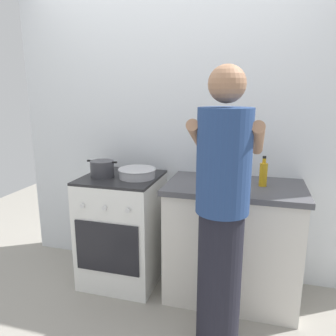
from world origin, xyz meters
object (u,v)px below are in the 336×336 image
object	(u,v)px
mixing_bowl	(137,173)
oil_bottle	(263,174)
stove_range	(123,228)
spice_bottle	(237,178)
person	(222,218)
utensil_crock	(206,165)
pot	(102,169)

from	to	relation	value
mixing_bowl	oil_bottle	world-z (taller)	oil_bottle
stove_range	spice_bottle	distance (m)	1.04
mixing_bowl	person	xyz separation A→B (m)	(0.73, -0.56, -0.08)
spice_bottle	oil_bottle	world-z (taller)	oil_bottle
utensil_crock	oil_bottle	size ratio (longest dim) A/B	1.52
pot	oil_bottle	distance (m)	1.24
mixing_bowl	person	size ratio (longest dim) A/B	0.18
mixing_bowl	utensil_crock	distance (m)	0.55
pot	oil_bottle	bearing A→B (deg)	3.08
stove_range	pot	distance (m)	0.54
pot	person	size ratio (longest dim) A/B	0.15
pot	person	world-z (taller)	person
mixing_bowl	spice_bottle	distance (m)	0.77
stove_range	spice_bottle	size ratio (longest dim) A/B	9.28
utensil_crock	stove_range	bearing A→B (deg)	-166.02
stove_range	spice_bottle	bearing A→B (deg)	1.88
pot	stove_range	bearing A→B (deg)	17.65
mixing_bowl	utensil_crock	size ratio (longest dim) A/B	0.91
mixing_bowl	oil_bottle	xyz separation A→B (m)	(0.95, 0.03, 0.05)
pot	mixing_bowl	bearing A→B (deg)	8.23
mixing_bowl	utensil_crock	xyz separation A→B (m)	(0.52, 0.17, 0.05)
pot	utensil_crock	size ratio (longest dim) A/B	0.77
spice_bottle	oil_bottle	distance (m)	0.19
spice_bottle	person	distance (m)	0.60
utensil_crock	pot	bearing A→B (deg)	-165.37
mixing_bowl	utensil_crock	bearing A→B (deg)	17.92
utensil_crock	spice_bottle	distance (m)	0.28
utensil_crock	person	size ratio (longest dim) A/B	0.20
person	stove_range	bearing A→B (deg)	146.88
stove_range	person	world-z (taller)	person
utensil_crock	person	xyz separation A→B (m)	(0.21, -0.73, -0.14)
utensil_crock	spice_bottle	world-z (taller)	utensil_crock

